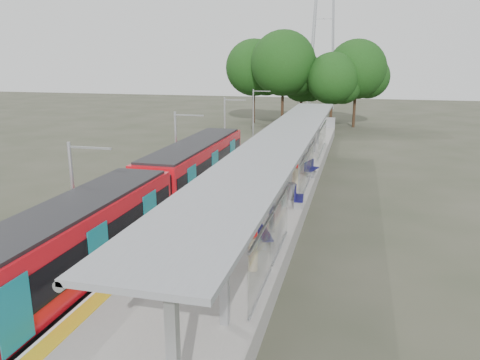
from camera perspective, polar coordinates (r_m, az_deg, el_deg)
name	(u,v)px	position (r m, az deg, el deg)	size (l,w,h in m)	color
trackbed	(207,186)	(33.00, -4.09, -0.74)	(3.00, 70.00, 0.24)	#59544C
platform	(270,185)	(31.81, 3.62, -0.61)	(6.00, 50.00, 1.00)	gray
tactile_strip	(233,175)	(32.23, -0.82, 0.56)	(0.60, 50.00, 0.02)	gold
end_fence	(309,122)	(55.89, 8.42, 7.02)	(6.00, 0.10, 1.20)	#9EA0A5
train	(148,197)	(24.11, -11.11, -2.02)	(2.74, 27.60, 3.62)	black
canopy	(286,142)	(27.07, 5.60, 4.68)	(3.27, 38.00, 3.66)	#9EA0A5
tree_cluster	(301,70)	(63.45, 7.43, 13.21)	(21.36, 12.68, 12.41)	#382316
catenary_masts	(177,149)	(32.03, -7.66, 3.82)	(2.08, 48.16, 5.40)	#9EA0A5
bench_near	(262,232)	(20.31, 2.75, -6.40)	(1.06, 1.63, 1.07)	#131054
bench_mid	(297,196)	(25.69, 7.01, -1.98)	(0.60, 1.57, 1.05)	#131054
bench_far	(311,168)	(32.41, 8.60, 1.48)	(0.90, 1.63, 1.07)	#131054
info_pillar_near	(253,253)	(17.92, 1.61, -8.94)	(0.35, 0.35, 1.57)	#C6B590
info_pillar_far	(295,178)	(28.88, 6.75, 0.19)	(0.36, 0.36, 1.60)	#C6B590
litter_bin	(291,191)	(26.87, 6.27, -1.35)	(0.48, 0.48, 0.98)	#9EA0A5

